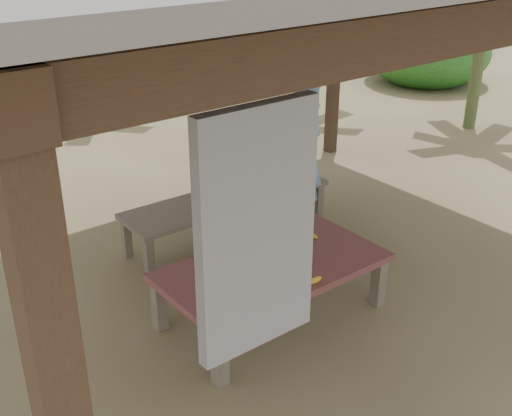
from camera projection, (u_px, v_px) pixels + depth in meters
ground at (283, 286)px, 5.78m from camera, size 80.00×80.00×0.00m
work_table at (273, 271)px, 5.17m from camera, size 1.80×1.00×0.50m
bench at (228, 201)px, 6.49m from camera, size 2.21×0.66×0.45m
ripe_banana_bunch at (227, 266)px, 4.95m from camera, size 0.28×0.24×0.16m
plate at (294, 261)px, 5.14m from camera, size 0.28×0.28×0.04m
loose_banana_front at (315, 280)px, 4.88m from camera, size 0.16×0.07×0.04m
loose_banana_side at (310, 234)px, 5.56m from camera, size 0.08×0.16×0.04m
water_flask at (205, 251)px, 5.04m from camera, size 0.09×0.09×0.34m
green_banana_stalk at (209, 187)px, 6.29m from camera, size 0.28×0.28×0.32m
cooking_pot at (247, 181)px, 6.59m from camera, size 0.21×0.21×0.18m
skewer_rack at (266, 177)px, 6.62m from camera, size 0.18×0.08×0.24m
woman at (302, 149)px, 6.56m from camera, size 0.53×0.69×1.69m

